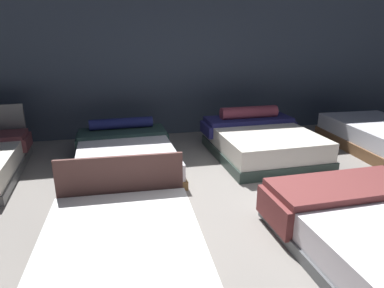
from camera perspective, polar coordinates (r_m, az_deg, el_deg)
ground_plane at (r=4.22m, az=5.46°, el=-11.24°), size 18.00×18.00×0.02m
showroom_back_wall at (r=7.06m, az=-2.84°, el=15.71°), size 18.00×0.06×3.50m
bed_1 at (r=3.11m, az=-11.77°, el=-18.68°), size 1.49×1.95×0.83m
bed_2 at (r=3.84m, az=28.89°, el=-12.80°), size 1.77×1.95×0.50m
bed_5 at (r=5.53m, az=-11.29°, el=-1.75°), size 1.66×2.22×0.62m
bed_6 at (r=6.00m, az=11.73°, el=0.46°), size 1.76×2.03×0.77m
bed_7 at (r=7.19m, az=29.37°, el=1.20°), size 1.50×2.09×0.49m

